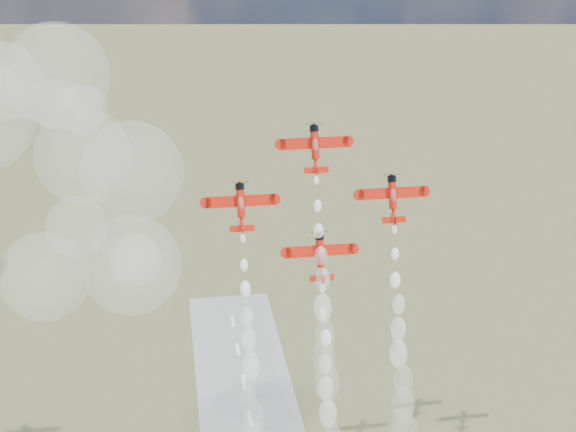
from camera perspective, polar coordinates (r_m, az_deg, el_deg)
The scene contains 8 objects.
plane_lead at distance 160.31m, azimuth 1.93°, elevation 4.88°, with size 13.80×6.04×9.49m.
plane_left at distance 158.08m, azimuth -3.38°, elevation 0.73°, with size 13.80×6.04×9.49m.
plane_right at distance 163.56m, azimuth 7.45°, elevation 1.30°, with size 13.80×6.04×9.49m.
plane_slot at distance 160.62m, azimuth 2.32°, elevation -2.83°, with size 13.80×6.04×9.49m.
smoke_trail_lead at distance 163.21m, azimuth 2.60°, elevation -8.96°, with size 5.31×16.45×41.76m.
smoke_trail_left at distance 163.18m, azimuth -2.57°, elevation -13.06°, with size 5.31×17.63×40.96m.
smoke_trail_right at distance 168.98m, azimuth 8.11°, elevation -12.07°, with size 5.14×16.97×41.82m.
drifted_smoke_cloud at distance 159.27m, azimuth -15.12°, elevation 3.39°, with size 48.14×42.81×55.17m.
Camera 1 is at (-18.95, -126.96, 141.82)m, focal length 50.00 mm.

